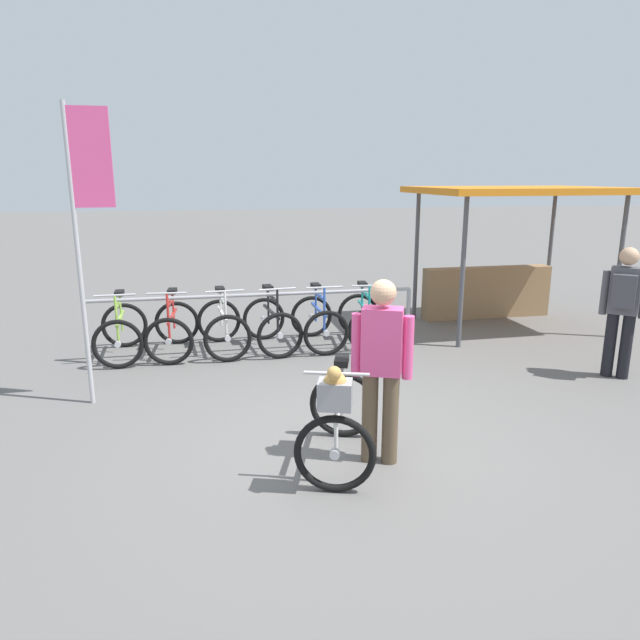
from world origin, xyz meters
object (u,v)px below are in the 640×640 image
Objects in this scene: racked_bike_teal at (364,320)px; banner_flag at (86,200)px; racked_bike_lime at (121,332)px; pedestrian_with_backpack at (623,305)px; racked_bike_white at (223,327)px; featured_bicycle at (339,416)px; racked_bike_red at (173,329)px; racked_bike_blue at (318,322)px; market_stall at (502,242)px; racked_bike_black at (272,324)px; person_with_featured_bike at (381,364)px.

banner_flag is (-3.52, -1.62, 1.86)m from racked_bike_teal.
pedestrian_with_backpack is (6.14, -2.23, 0.57)m from racked_bike_lime.
featured_bicycle reaches higher than racked_bike_white.
racked_bike_blue is (2.10, -0.05, 0.00)m from racked_bike_red.
featured_bicycle is 0.40× the size of market_stall.
featured_bicycle reaches higher than racked_bike_black.
racked_bike_black is at bearing -1.24° from racked_bike_red.
racked_bike_lime is 0.35× the size of banner_flag.
pedestrian_with_backpack is at bearing 22.03° from person_with_featured_bike.
racked_bike_lime and racked_bike_teal have the same top height.
racked_bike_lime is 0.36× the size of market_stall.
racked_bike_red is 2.10m from racked_bike_blue.
racked_bike_teal is (1.40, -0.03, 0.00)m from racked_bike_black.
racked_bike_red is 0.92× the size of featured_bicycle.
banner_flag is (-0.72, -1.68, 1.86)m from racked_bike_red.
banner_flag reaches higher than racked_bike_blue.
racked_bike_white is 5.26m from pedestrian_with_backpack.
pedestrian_with_backpack is 2.93m from market_stall.
racked_bike_lime is at bearing 178.76° from racked_bike_blue.
person_with_featured_bike is (-0.25, -3.62, 0.54)m from racked_bike_blue.
racked_bike_lime is 1.40m from racked_bike_white.
racked_bike_lime is 0.68× the size of pedestrian_with_backpack.
banner_flag is at bearing 175.00° from pedestrian_with_backpack.
banner_flag reaches higher than racked_bike_black.
racked_bike_red is at bearing 178.76° from racked_bike_teal.
featured_bicycle is 0.77× the size of pedestrian_with_backpack.
racked_bike_teal is 0.38× the size of market_stall.
racked_bike_black is (2.10, -0.05, 0.00)m from racked_bike_lime.
banner_flag reaches higher than pedestrian_with_backpack.
racked_bike_black is 0.70× the size of pedestrian_with_backpack.
racked_bike_blue is 0.94× the size of racked_bike_teal.
racked_bike_red is at bearing -1.24° from racked_bike_lime.
market_stall is at bearing 50.61° from person_with_featured_bike.
racked_bike_white is 4.89m from market_stall.
racked_bike_red is 5.57m from market_stall.
racked_bike_red and racked_bike_blue have the same top height.
racked_bike_white is 0.70× the size of pedestrian_with_backpack.
racked_bike_lime is 0.89× the size of featured_bicycle.
market_stall reaches higher than pedestrian_with_backpack.
racked_bike_white and racked_bike_teal have the same top height.
racked_bike_black is 0.36× the size of banner_flag.
racked_bike_black is 0.97× the size of racked_bike_teal.
featured_bicycle is at bearing -159.25° from pedestrian_with_backpack.
racked_bike_white is 0.91× the size of featured_bicycle.
person_with_featured_bike is at bearing -82.89° from racked_bike_black.
racked_bike_lime is at bearing 120.08° from featured_bicycle.
featured_bicycle reaches higher than racked_bike_teal.
racked_bike_black is at bearing -169.96° from market_stall.
featured_bicycle is 3.46m from banner_flag.
racked_bike_white is 1.40m from racked_bike_blue.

